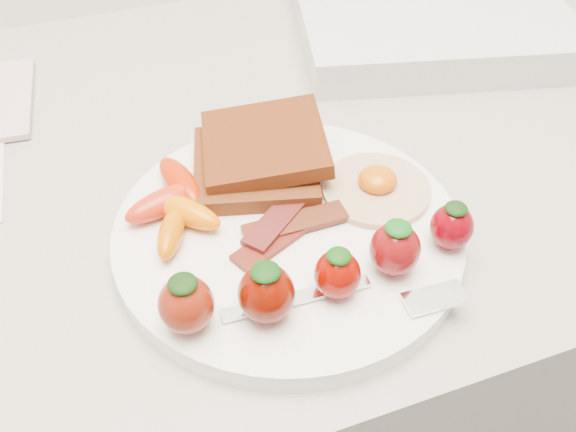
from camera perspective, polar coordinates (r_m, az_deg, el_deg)
name	(u,v)px	position (r m, az deg, el deg)	size (l,w,h in m)	color
counter	(238,398)	(0.95, -4.44, -15.80)	(2.00, 0.60, 0.90)	gray
plate	(288,233)	(0.50, 0.00, -1.56)	(0.27, 0.27, 0.02)	white
toast_lower	(255,167)	(0.54, -2.95, 4.40)	(0.10, 0.10, 0.01)	#46200D
toast_upper	(264,144)	(0.54, -2.12, 6.45)	(0.10, 0.10, 0.01)	#461C0A
fried_egg	(376,187)	(0.52, 7.87, 2.60)	(0.11, 0.11, 0.02)	beige
bacon_strips	(285,225)	(0.49, -0.24, -0.80)	(0.10, 0.08, 0.01)	#320907
baby_carrots	(175,204)	(0.50, -9.99, 1.08)	(0.08, 0.12, 0.02)	red
strawberries	(318,271)	(0.43, 2.71, -4.95)	(0.23, 0.05, 0.05)	maroon
fork	(360,298)	(0.45, 6.38, -7.24)	(0.16, 0.05, 0.00)	white
appliance	(431,20)	(0.78, 12.56, 16.61)	(0.30, 0.24, 0.04)	silver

